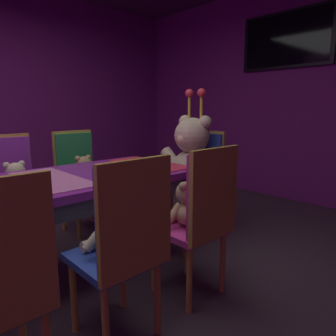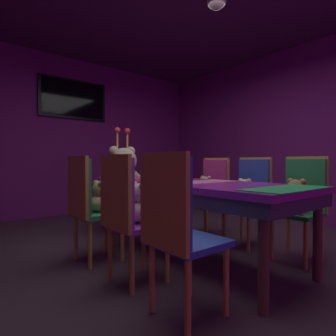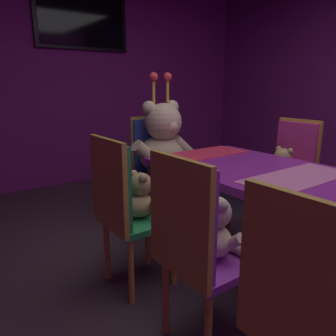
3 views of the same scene
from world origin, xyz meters
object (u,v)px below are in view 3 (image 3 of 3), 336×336
object	(u,v)px
teddy_left_1	(215,230)
wall_tv	(82,20)
chair_left_0	(308,308)
king_teddy_bear	(164,143)
chair_right_2	(291,164)
chair_left_2	(121,201)
banquet_table	(296,192)
teddy_left_2	(142,198)
teddy_right_2	(281,167)
chair_left_1	(192,238)
throne_chair	(154,157)

from	to	relation	value
teddy_left_1	wall_tv	bearing A→B (deg)	77.68
chair_left_0	king_teddy_bear	xyz separation A→B (m)	(0.85, 1.98, 0.16)
chair_right_2	king_teddy_bear	bearing A→B (deg)	-43.29
chair_left_0	chair_left_2	distance (m)	1.22
teddy_left_1	wall_tv	size ratio (longest dim) A/B	0.28
banquet_table	chair_right_2	xyz separation A→B (m)	(0.83, 0.59, -0.05)
teddy_left_2	teddy_right_2	size ratio (longest dim) A/B	1.00
teddy_left_2	king_teddy_bear	world-z (taller)	king_teddy_bear
chair_left_1	throne_chair	xyz separation A→B (m)	(0.83, 1.56, 0.00)
chair_left_0	teddy_left_2	size ratio (longest dim) A/B	3.12
banquet_table	chair_left_0	size ratio (longest dim) A/B	2.05
chair_left_1	teddy_left_1	xyz separation A→B (m)	(0.15, -0.00, -0.00)
throne_chair	teddy_left_2	bearing A→B (deg)	-37.52
throne_chair	chair_left_0	bearing A→B (deg)	-21.63
banquet_table	teddy_right_2	bearing A→B (deg)	40.33
teddy_left_2	chair_right_2	bearing A→B (deg)	-1.32
wall_tv	chair_right_2	bearing A→B (deg)	-71.68
chair_left_2	throne_chair	world-z (taller)	same
teddy_right_2	wall_tv	world-z (taller)	wall_tv
chair_left_0	throne_chair	distance (m)	2.31
teddy_left_2	teddy_right_2	distance (m)	1.40
banquet_table	teddy_right_2	distance (m)	0.91
teddy_right_2	throne_chair	xyz separation A→B (m)	(-0.69, 0.96, 0.01)
teddy_right_2	wall_tv	xyz separation A→B (m)	(-0.69, 2.52, 1.46)
chair_left_2	king_teddy_bear	bearing A→B (deg)	41.37
teddy_left_1	king_teddy_bear	size ratio (longest dim) A/B	0.36
chair_left_1	teddy_right_2	world-z (taller)	chair_left_1
banquet_table	teddy_left_2	world-z (taller)	teddy_left_2
chair_left_0	chair_left_1	distance (m)	0.59
teddy_right_2	banquet_table	bearing A→B (deg)	40.33
teddy_left_2	king_teddy_bear	size ratio (longest dim) A/B	0.34
throne_chair	wall_tv	xyz separation A→B (m)	(0.00, 1.56, 1.45)
throne_chair	banquet_table	bearing A→B (deg)	-0.00
wall_tv	chair_left_1	bearing A→B (deg)	-104.85
chair_left_1	king_teddy_bear	bearing A→B (deg)	59.18
teddy_left_1	chair_left_1	bearing A→B (deg)	180.00
chair_left_0	chair_left_2	bearing A→B (deg)	90.07
teddy_left_2	chair_left_2	bearing A→B (deg)	-180.00
chair_left_0	wall_tv	world-z (taller)	wall_tv
teddy_right_2	king_teddy_bear	size ratio (longest dim) A/B	0.34
chair_left_2	chair_right_2	xyz separation A→B (m)	(1.69, -0.04, 0.00)
king_teddy_bear	wall_tv	size ratio (longest dim) A/B	0.78
teddy_left_2	throne_chair	size ratio (longest dim) A/B	0.32
chair_right_2	king_teddy_bear	distance (m)	1.16
chair_left_2	wall_tv	distance (m)	3.00
banquet_table	wall_tv	size ratio (longest dim) A/B	1.69
teddy_left_2	teddy_left_1	bearing A→B (deg)	-87.63
chair_left_0	teddy_right_2	xyz separation A→B (m)	(1.54, 1.19, -0.01)
chair_left_2	teddy_left_2	size ratio (longest dim) A/B	3.12
teddy_left_1	teddy_left_2	bearing A→B (deg)	92.37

